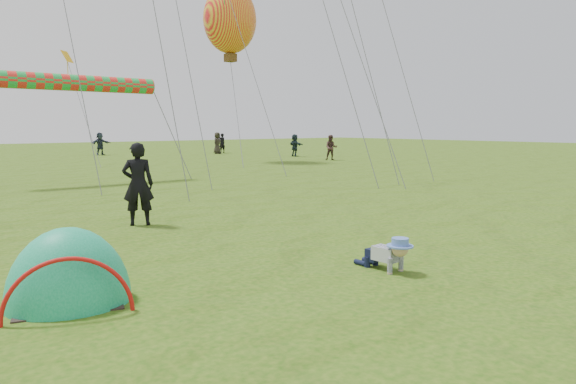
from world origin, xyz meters
TOP-DOWN VIEW (x-y plane):
  - ground at (0.00, 0.00)m, footprint 140.00×140.00m
  - crawling_toddler at (1.10, 0.07)m, footprint 0.54×0.75m
  - popup_tent at (-3.24, 1.68)m, footprint 1.83×1.65m
  - standing_adult at (-0.39, 6.14)m, footprint 0.82×0.70m
  - crowd_person_4 at (17.20, 31.53)m, footprint 1.02×0.87m
  - crowd_person_5 at (9.08, 35.79)m, footprint 1.73×0.86m
  - crowd_person_7 at (18.91, 19.82)m, footprint 1.03×1.03m
  - crowd_person_11 at (19.76, 24.62)m, footprint 0.65×1.60m
  - crowd_person_12 at (18.41, 32.73)m, footprint 0.63×0.44m
  - balloon_kite at (13.23, 23.23)m, footprint 3.36×3.36m
  - rainbow_tube_kite at (1.45, 16.12)m, footprint 6.25×0.64m
  - diamond_kite_1 at (4.68, 28.17)m, footprint 0.87×0.87m

SIDE VIEW (x-z plane):
  - ground at x=0.00m, z-range 0.00..0.00m
  - popup_tent at x=-3.24m, z-range -0.99..0.99m
  - crawling_toddler at x=1.10m, z-range 0.00..0.57m
  - crowd_person_12 at x=18.41m, z-range 0.00..1.66m
  - crowd_person_11 at x=19.76m, z-range 0.00..1.68m
  - crowd_person_7 at x=18.91m, z-range 0.00..1.69m
  - crowd_person_4 at x=17.20m, z-range 0.00..1.77m
  - crowd_person_5 at x=9.08m, z-range 0.00..1.79m
  - standing_adult at x=-0.39m, z-range 0.00..1.90m
  - rainbow_tube_kite at x=1.45m, z-range 3.63..4.27m
  - diamond_kite_1 at x=4.68m, z-range 6.10..6.81m
  - balloon_kite at x=13.23m, z-range 6.34..11.04m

